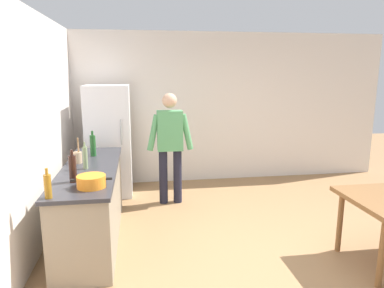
{
  "coord_description": "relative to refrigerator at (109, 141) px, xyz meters",
  "views": [
    {
      "loc": [
        -1.4,
        -3.35,
        2.02
      ],
      "look_at": [
        -0.68,
        1.44,
        1.01
      ],
      "focal_mm": 32.88,
      "sensor_mm": 36.0,
      "label": 1
    }
  ],
  "objects": [
    {
      "name": "kitchen_counter",
      "position": [
        -0.1,
        -1.6,
        -0.45
      ],
      "size": [
        0.64,
        2.2,
        0.9
      ],
      "color": "gray",
      "rests_on": "ground_plane"
    },
    {
      "name": "ground_plane",
      "position": [
        1.9,
        -2.4,
        -0.9
      ],
      "size": [
        14.0,
        14.0,
        0.0
      ],
      "primitive_type": "plane",
      "color": "#936D47"
    },
    {
      "name": "wall_left",
      "position": [
        -0.7,
        -2.2,
        0.45
      ],
      "size": [
        0.12,
        5.6,
        2.7
      ],
      "primitive_type": "cube",
      "color": "silver",
      "rests_on": "ground_plane"
    },
    {
      "name": "bottle_oil_amber",
      "position": [
        -0.33,
        -2.61,
        0.12
      ],
      "size": [
        0.06,
        0.06,
        0.28
      ],
      "color": "#996619",
      "rests_on": "kitchen_counter"
    },
    {
      "name": "utensil_jar",
      "position": [
        -0.27,
        -1.38,
        0.08
      ],
      "size": [
        0.11,
        0.11,
        0.32
      ],
      "color": "tan",
      "rests_on": "kitchen_counter"
    },
    {
      "name": "bottle_wine_green",
      "position": [
        -0.12,
        -1.02,
        0.15
      ],
      "size": [
        0.08,
        0.08,
        0.34
      ],
      "color": "#1E5123",
      "rests_on": "kitchen_counter"
    },
    {
      "name": "person",
      "position": [
        0.95,
        -0.55,
        0.08
      ],
      "size": [
        0.7,
        0.22,
        1.7
      ],
      "color": "#1E1E2D",
      "rests_on": "ground_plane"
    },
    {
      "name": "wall_back",
      "position": [
        1.9,
        0.6,
        0.45
      ],
      "size": [
        6.4,
        0.12,
        2.7
      ],
      "primitive_type": "cube",
      "color": "silver",
      "rests_on": "ground_plane"
    },
    {
      "name": "bottle_vinegar_tall",
      "position": [
        -0.14,
        -1.66,
        0.14
      ],
      "size": [
        0.06,
        0.06,
        0.32
      ],
      "color": "gray",
      "rests_on": "kitchen_counter"
    },
    {
      "name": "refrigerator",
      "position": [
        0.0,
        0.0,
        0.0
      ],
      "size": [
        0.7,
        0.67,
        1.8
      ],
      "color": "white",
      "rests_on": "ground_plane"
    },
    {
      "name": "cooking_pot",
      "position": [
        0.02,
        -2.35,
        0.06
      ],
      "size": [
        0.4,
        0.28,
        0.12
      ],
      "color": "orange",
      "rests_on": "kitchen_counter"
    },
    {
      "name": "bottle_wine_dark",
      "position": [
        -0.19,
        -2.15,
        0.15
      ],
      "size": [
        0.08,
        0.08,
        0.34
      ],
      "color": "black",
      "rests_on": "kitchen_counter"
    }
  ]
}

